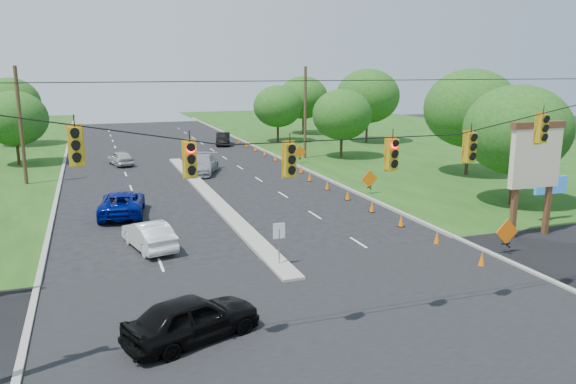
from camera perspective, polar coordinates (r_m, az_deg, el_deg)
name	(u,v)px	position (r m, az deg, el deg)	size (l,w,h in m)	color
ground	(334,322)	(20.37, 4.65, -13.06)	(160.00, 160.00, 0.00)	black
grass_right	(559,173)	(53.32, 25.80, 1.71)	(40.00, 160.00, 0.06)	#1E4714
cross_street	(334,322)	(20.37, 4.65, -13.06)	(160.00, 14.00, 0.02)	black
curb_left	(60,183)	(47.61, -22.14, 0.89)	(0.25, 110.00, 0.16)	gray
curb_right	(300,168)	(50.75, 1.24, 2.47)	(0.25, 110.00, 0.16)	gray
median	(211,197)	(39.48, -7.88, -0.52)	(1.00, 34.00, 0.18)	gray
median_sign	(279,236)	(25.06, -0.91, -4.49)	(0.55, 0.06, 2.05)	gray
signal_span	(348,191)	(17.87, 6.08, 0.15)	(25.60, 0.32, 9.00)	#422D1C
utility_pole_far_left	(21,126)	(47.18, -25.50, 6.04)	(0.28, 0.28, 9.00)	#422D1C
utility_pole_far_right	(305,113)	(55.68, 1.76, 8.02)	(0.28, 0.28, 9.00)	#422D1C
pylon_sign	(537,162)	(32.10, 23.98, 2.83)	(5.90, 2.30, 6.12)	#59331E
cone_0	(482,259)	(26.92, 19.09, -6.47)	(0.32, 0.32, 0.70)	#F86806
cone_1	(437,238)	(29.59, 14.89, -4.51)	(0.32, 0.32, 0.70)	#F86806
cone_2	(401,221)	(32.41, 11.42, -2.87)	(0.32, 0.32, 0.70)	#F86806
cone_3	(372,207)	(35.35, 8.53, -1.48)	(0.32, 0.32, 0.70)	#F86806
cone_4	(348,195)	(38.39, 6.09, -0.31)	(0.32, 0.32, 0.70)	#F86806
cone_5	(327,185)	(41.50, 4.01, 0.69)	(0.32, 0.32, 0.70)	#F86806
cone_6	(310,177)	(44.66, 2.22, 1.55)	(0.32, 0.32, 0.70)	#F86806
cone_7	(301,169)	(48.08, 1.34, 2.34)	(0.32, 0.32, 0.70)	#F86806
cone_8	(288,163)	(51.32, -0.05, 2.98)	(0.32, 0.32, 0.70)	#F86806
cone_9	(276,157)	(54.59, -1.28, 3.54)	(0.32, 0.32, 0.70)	#F86806
cone_10	(265,152)	(57.89, -2.36, 4.04)	(0.32, 0.32, 0.70)	#F86806
cone_11	(255,148)	(61.21, -3.34, 4.49)	(0.32, 0.32, 0.70)	#F86806
cone_12	(247,144)	(64.55, -4.21, 4.89)	(0.32, 0.32, 0.70)	#F86806
cone_13	(239,140)	(67.90, -5.00, 5.24)	(0.32, 0.32, 0.70)	#F86806
work_sign_0	(507,233)	(28.78, 21.34, -3.89)	(1.27, 0.58, 1.37)	black
work_sign_1	(370,180)	(40.06, 8.28, 1.25)	(1.27, 0.58, 1.37)	black
work_sign_2	(300,152)	(52.66, 1.19, 4.04)	(1.27, 0.58, 1.37)	black
tree_5	(14,118)	(57.26, -26.03, 6.73)	(5.88, 5.88, 6.86)	black
tree_6	(10,103)	(72.32, -26.42, 8.12)	(6.72, 6.72, 7.84)	black
tree_7	(517,130)	(38.70, 22.23, 5.87)	(6.72, 6.72, 7.84)	black
tree_8	(470,108)	(48.88, 18.04, 8.08)	(7.56, 7.56, 8.82)	black
tree_9	(342,115)	(56.14, 5.49, 7.83)	(5.88, 5.88, 6.86)	black
tree_10	(368,96)	(68.56, 8.10, 9.62)	(7.56, 7.56, 8.82)	black
tree_11	(303,98)	(76.97, 1.57, 9.57)	(6.72, 6.72, 7.84)	black
tree_12	(278,106)	(68.40, -1.05, 8.69)	(5.88, 5.88, 6.86)	black
black_sedan	(192,318)	(19.02, -9.68, -12.53)	(1.85, 4.59, 1.56)	black
white_sedan	(149,235)	(28.67, -13.96, -4.26)	(1.49, 4.28, 1.41)	white
blue_pickup	(122,203)	(35.56, -16.50, -1.10)	(2.51, 5.45, 1.51)	#000D78
silver_car_far	(202,165)	(48.32, -8.72, 2.77)	(2.21, 5.43, 1.58)	#9A9BA2
silver_car_oncoming	(121,158)	(54.29, -16.65, 3.32)	(1.59, 3.94, 1.34)	#AFAFAF
dark_car_receding	(223,139)	(66.43, -6.60, 5.39)	(1.56, 4.47, 1.47)	black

